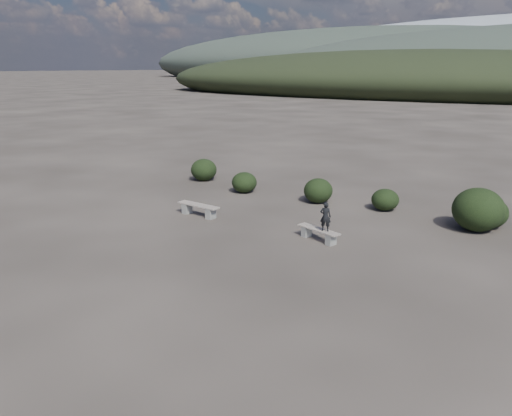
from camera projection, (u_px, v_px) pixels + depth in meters
The scene contains 10 objects.
ground at pixel (182, 275), 13.62m from camera, with size 1200.00×1200.00×0.00m, color #2C2622.
bench_left at pixel (199, 209), 18.95m from camera, with size 1.83×0.45×0.45m.
bench_right at pixel (319, 233), 16.27m from camera, with size 1.64×0.76×0.40m.
seated_person at pixel (325, 217), 15.89m from camera, with size 0.35×0.23×0.96m, color black.
shrub_a at pixel (244, 182), 22.45m from camera, with size 1.13×1.13×0.93m, color black.
shrub_b at pixel (318, 191), 20.75m from camera, with size 1.20×1.20×1.03m, color black.
shrub_c at pixel (385, 200), 19.67m from camera, with size 1.08×1.08×0.86m, color black.
shrub_d at pixel (478, 210), 17.14m from camera, with size 1.72×1.72×1.51m, color black.
shrub_e at pixel (489, 213), 17.53m from camera, with size 1.31×1.31×1.09m, color black.
shrub_f at pixel (204, 170), 24.80m from camera, with size 1.28×1.28×1.09m, color black.
Camera 1 is at (8.69, -9.34, 5.49)m, focal length 35.00 mm.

